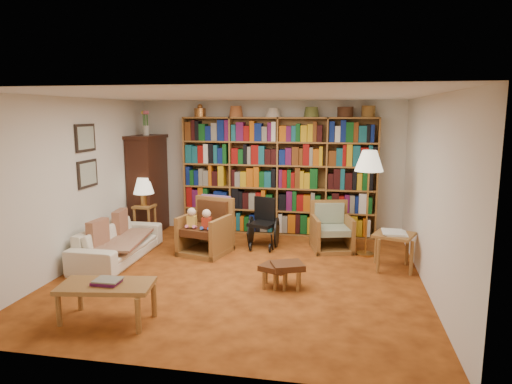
% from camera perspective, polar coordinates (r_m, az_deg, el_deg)
% --- Properties ---
extents(floor, '(5.00, 5.00, 0.00)m').
position_cam_1_polar(floor, '(6.61, -1.90, -10.26)').
color(floor, '#AF561A').
rests_on(floor, ground).
extents(ceiling, '(5.00, 5.00, 0.00)m').
position_cam_1_polar(ceiling, '(6.21, -2.03, 11.94)').
color(ceiling, silver).
rests_on(ceiling, wall_back).
extents(wall_back, '(5.00, 0.00, 5.00)m').
position_cam_1_polar(wall_back, '(8.73, 1.63, 3.12)').
color(wall_back, silver).
rests_on(wall_back, floor).
extents(wall_front, '(5.00, 0.00, 5.00)m').
position_cam_1_polar(wall_front, '(3.95, -9.95, -5.35)').
color(wall_front, silver).
rests_on(wall_front, floor).
extents(wall_left, '(0.00, 5.00, 5.00)m').
position_cam_1_polar(wall_left, '(7.26, -21.61, 1.05)').
color(wall_left, silver).
rests_on(wall_left, floor).
extents(wall_right, '(0.00, 5.00, 5.00)m').
position_cam_1_polar(wall_right, '(6.25, 21.02, -0.24)').
color(wall_right, silver).
rests_on(wall_right, floor).
extents(bookshelf, '(3.60, 0.30, 2.42)m').
position_cam_1_polar(bookshelf, '(8.54, 2.77, 2.43)').
color(bookshelf, olive).
rests_on(bookshelf, floor).
extents(curio_cabinet, '(0.50, 0.95, 2.40)m').
position_cam_1_polar(curio_cabinet, '(8.93, -13.35, 1.09)').
color(curio_cabinet, '#33140E').
rests_on(curio_cabinet, floor).
extents(framed_pictures, '(0.03, 0.52, 0.97)m').
position_cam_1_polar(framed_pictures, '(7.46, -20.43, 4.25)').
color(framed_pictures, black).
rests_on(framed_pictures, wall_left).
extents(sofa, '(1.87, 0.75, 0.54)m').
position_cam_1_polar(sofa, '(7.52, -16.87, -6.02)').
color(sofa, '#EEE5C9').
rests_on(sofa, floor).
extents(sofa_throw, '(0.87, 1.38, 0.04)m').
position_cam_1_polar(sofa_throw, '(7.49, -16.54, -5.85)').
color(sofa_throw, '#C2B88D').
rests_on(sofa_throw, sofa).
extents(cushion_left, '(0.18, 0.42, 0.41)m').
position_cam_1_polar(cushion_left, '(7.83, -16.60, -4.03)').
color(cushion_left, maroon).
rests_on(cushion_left, sofa).
extents(cushion_right, '(0.17, 0.42, 0.40)m').
position_cam_1_polar(cushion_right, '(7.24, -19.13, -5.30)').
color(cushion_right, maroon).
rests_on(cushion_right, sofa).
extents(side_table_lamp, '(0.36, 0.36, 0.61)m').
position_cam_1_polar(side_table_lamp, '(8.59, -13.74, -2.83)').
color(side_table_lamp, olive).
rests_on(side_table_lamp, floor).
extents(table_lamp, '(0.37, 0.37, 0.51)m').
position_cam_1_polar(table_lamp, '(8.50, -13.88, 0.65)').
color(table_lamp, '#B5813A').
rests_on(table_lamp, side_table_lamp).
extents(armchair_leather, '(0.89, 0.91, 0.91)m').
position_cam_1_polar(armchair_leather, '(7.59, -6.16, -4.73)').
color(armchair_leather, olive).
rests_on(armchair_leather, floor).
extents(armchair_sage, '(0.80, 0.81, 0.80)m').
position_cam_1_polar(armchair_sage, '(7.82, 9.48, -4.85)').
color(armchair_sage, olive).
rests_on(armchair_sage, floor).
extents(wheelchair, '(0.53, 0.67, 0.84)m').
position_cam_1_polar(wheelchair, '(7.85, 0.97, -4.09)').
color(wheelchair, black).
rests_on(wheelchair, floor).
extents(floor_lamp, '(0.45, 0.45, 1.70)m').
position_cam_1_polar(floor_lamp, '(7.38, 13.95, 3.27)').
color(floor_lamp, '#B5813A').
rests_on(floor_lamp, floor).
extents(side_table_papers, '(0.68, 0.68, 0.57)m').
position_cam_1_polar(side_table_papers, '(6.99, 16.85, -5.65)').
color(side_table_papers, olive).
rests_on(side_table_papers, floor).
extents(footstool_a, '(0.45, 0.42, 0.31)m').
position_cam_1_polar(footstool_a, '(6.08, 2.41, -9.60)').
color(footstool_a, '#482013').
rests_on(footstool_a, floor).
extents(footstool_b, '(0.50, 0.46, 0.34)m').
position_cam_1_polar(footstool_b, '(6.06, 3.96, -9.41)').
color(footstool_b, '#482013').
rests_on(footstool_b, floor).
extents(coffee_table, '(1.07, 0.65, 0.49)m').
position_cam_1_polar(coffee_table, '(5.36, -18.19, -11.38)').
color(coffee_table, olive).
rests_on(coffee_table, floor).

